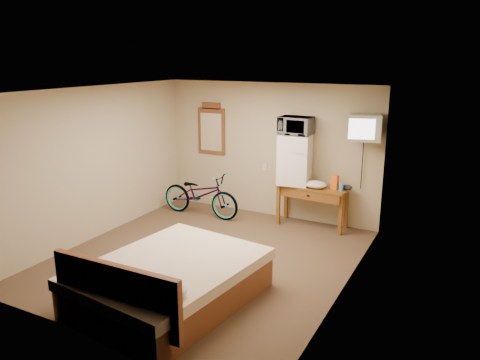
{
  "coord_description": "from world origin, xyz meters",
  "views": [
    {
      "loc": [
        3.46,
        -5.57,
        2.97
      ],
      "look_at": [
        0.17,
        0.79,
        1.05
      ],
      "focal_mm": 35.0,
      "sensor_mm": 36.0,
      "label": 1
    }
  ],
  "objects_px": {
    "blue_cup": "(341,187)",
    "crt_television": "(365,127)",
    "microwave": "(296,126)",
    "wall_mirror": "(212,129)",
    "desk": "(312,194)",
    "mini_fridge": "(295,159)",
    "bed": "(167,282)",
    "bicycle": "(201,194)"
  },
  "relations": [
    {
      "from": "mini_fridge",
      "to": "microwave",
      "type": "bearing_deg",
      "value": 56.24
    },
    {
      "from": "desk",
      "to": "crt_television",
      "type": "bearing_deg",
      "value": 1.25
    },
    {
      "from": "desk",
      "to": "wall_mirror",
      "type": "bearing_deg",
      "value": 172.98
    },
    {
      "from": "blue_cup",
      "to": "bed",
      "type": "xyz_separation_m",
      "value": [
        -1.2,
        -3.33,
        -0.53
      ]
    },
    {
      "from": "mini_fridge",
      "to": "microwave",
      "type": "distance_m",
      "value": 0.6
    },
    {
      "from": "desk",
      "to": "wall_mirror",
      "type": "height_order",
      "value": "wall_mirror"
    },
    {
      "from": "crt_television",
      "to": "bed",
      "type": "distance_m",
      "value": 4.02
    },
    {
      "from": "desk",
      "to": "wall_mirror",
      "type": "xyz_separation_m",
      "value": [
        -2.19,
        0.27,
        0.95
      ]
    },
    {
      "from": "microwave",
      "to": "wall_mirror",
      "type": "distance_m",
      "value": 1.87
    },
    {
      "from": "blue_cup",
      "to": "bed",
      "type": "relative_size",
      "value": 0.06
    },
    {
      "from": "crt_television",
      "to": "bicycle",
      "type": "relative_size",
      "value": 0.4
    },
    {
      "from": "mini_fridge",
      "to": "bicycle",
      "type": "relative_size",
      "value": 0.55
    },
    {
      "from": "microwave",
      "to": "bicycle",
      "type": "bearing_deg",
      "value": -164.54
    },
    {
      "from": "microwave",
      "to": "crt_television",
      "type": "height_order",
      "value": "crt_television"
    },
    {
      "from": "desk",
      "to": "bed",
      "type": "distance_m",
      "value": 3.45
    },
    {
      "from": "desk",
      "to": "microwave",
      "type": "distance_m",
      "value": 1.22
    },
    {
      "from": "wall_mirror",
      "to": "bed",
      "type": "relative_size",
      "value": 0.42
    },
    {
      "from": "crt_television",
      "to": "bed",
      "type": "bearing_deg",
      "value": -114.13
    },
    {
      "from": "wall_mirror",
      "to": "bed",
      "type": "distance_m",
      "value": 4.14
    },
    {
      "from": "bicycle",
      "to": "microwave",
      "type": "bearing_deg",
      "value": -75.82
    },
    {
      "from": "desk",
      "to": "microwave",
      "type": "height_order",
      "value": "microwave"
    },
    {
      "from": "crt_television",
      "to": "blue_cup",
      "type": "bearing_deg",
      "value": -170.16
    },
    {
      "from": "mini_fridge",
      "to": "bed",
      "type": "bearing_deg",
      "value": -95.53
    },
    {
      "from": "blue_cup",
      "to": "desk",
      "type": "bearing_deg",
      "value": 176.01
    },
    {
      "from": "blue_cup",
      "to": "bicycle",
      "type": "relative_size",
      "value": 0.08
    },
    {
      "from": "desk",
      "to": "crt_television",
      "type": "xyz_separation_m",
      "value": [
        0.84,
        0.02,
        1.22
      ]
    },
    {
      "from": "microwave",
      "to": "crt_television",
      "type": "xyz_separation_m",
      "value": [
        1.19,
        -0.02,
        0.05
      ]
    },
    {
      "from": "blue_cup",
      "to": "crt_television",
      "type": "distance_m",
      "value": 1.07
    },
    {
      "from": "mini_fridge",
      "to": "crt_television",
      "type": "xyz_separation_m",
      "value": [
        1.19,
        -0.02,
        0.65
      ]
    },
    {
      "from": "blue_cup",
      "to": "wall_mirror",
      "type": "bearing_deg",
      "value": 173.56
    },
    {
      "from": "desk",
      "to": "wall_mirror",
      "type": "distance_m",
      "value": 2.4
    },
    {
      "from": "desk",
      "to": "microwave",
      "type": "xyz_separation_m",
      "value": [
        -0.35,
        0.04,
        1.17
      ]
    },
    {
      "from": "desk",
      "to": "mini_fridge",
      "type": "xyz_separation_m",
      "value": [
        -0.35,
        0.04,
        0.57
      ]
    },
    {
      "from": "desk",
      "to": "blue_cup",
      "type": "bearing_deg",
      "value": -3.99
    },
    {
      "from": "mini_fridge",
      "to": "blue_cup",
      "type": "xyz_separation_m",
      "value": [
        0.87,
        -0.08,
        -0.37
      ]
    },
    {
      "from": "microwave",
      "to": "wall_mirror",
      "type": "bearing_deg",
      "value": 174.6
    },
    {
      "from": "mini_fridge",
      "to": "bicycle",
      "type": "height_order",
      "value": "mini_fridge"
    },
    {
      "from": "desk",
      "to": "blue_cup",
      "type": "xyz_separation_m",
      "value": [
        0.52,
        -0.04,
        0.2
      ]
    },
    {
      "from": "bicycle",
      "to": "blue_cup",
      "type": "bearing_deg",
      "value": -82.06
    },
    {
      "from": "microwave",
      "to": "bicycle",
      "type": "distance_m",
      "value": 2.23
    },
    {
      "from": "desk",
      "to": "crt_television",
      "type": "distance_m",
      "value": 1.48
    },
    {
      "from": "mini_fridge",
      "to": "desk",
      "type": "bearing_deg",
      "value": -6.76
    }
  ]
}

